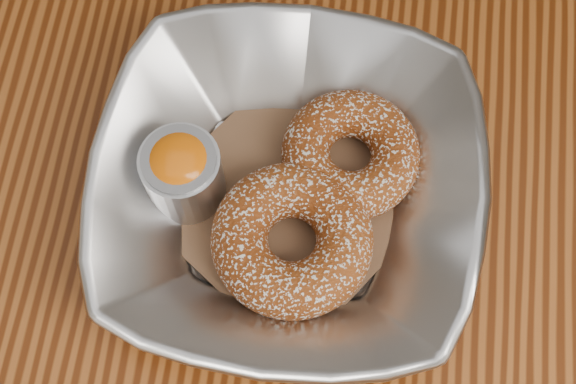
# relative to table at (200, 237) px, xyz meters

# --- Properties ---
(ground_plane) EXTENTS (4.00, 4.00, 0.00)m
(ground_plane) POSITION_rel_table_xyz_m (0.00, 0.00, -0.65)
(ground_plane) COLOR #565659
(ground_plane) RESTS_ON ground
(table) EXTENTS (1.20, 0.80, 0.75)m
(table) POSITION_rel_table_xyz_m (0.00, 0.00, 0.00)
(table) COLOR brown
(table) RESTS_ON ground_plane
(serving_bowl) EXTENTS (0.24, 0.24, 0.06)m
(serving_bowl) POSITION_rel_table_xyz_m (0.07, -0.00, 0.13)
(serving_bowl) COLOR #B1B4B8
(serving_bowl) RESTS_ON table
(parchment) EXTENTS (0.20, 0.20, 0.00)m
(parchment) POSITION_rel_table_xyz_m (0.07, -0.00, 0.11)
(parchment) COLOR brown
(parchment) RESTS_ON table
(donut_back) EXTENTS (0.10, 0.10, 0.03)m
(donut_back) POSITION_rel_table_xyz_m (0.11, 0.03, 0.12)
(donut_back) COLOR maroon
(donut_back) RESTS_ON parchment
(donut_front) EXTENTS (0.14, 0.14, 0.04)m
(donut_front) POSITION_rel_table_xyz_m (0.08, -0.03, 0.13)
(donut_front) COLOR maroon
(donut_front) RESTS_ON parchment
(ramekin) EXTENTS (0.05, 0.05, 0.06)m
(ramekin) POSITION_rel_table_xyz_m (0.00, -0.00, 0.14)
(ramekin) COLOR #B1B4B8
(ramekin) RESTS_ON table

